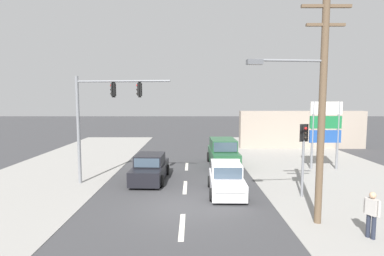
{
  "coord_description": "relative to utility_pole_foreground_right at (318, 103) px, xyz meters",
  "views": [
    {
      "loc": [
        0.37,
        -12.76,
        4.74
      ],
      "look_at": [
        0.4,
        4.0,
        3.12
      ],
      "focal_mm": 28.0,
      "sensor_mm": 36.0,
      "label": 1
    }
  ],
  "objects": [
    {
      "name": "pedestal_signal_right_kerb",
      "position": [
        0.68,
        3.09,
        -2.19
      ],
      "size": [
        0.44,
        0.31,
        3.56
      ],
      "color": "slate",
      "rests_on": "ground"
    },
    {
      "name": "shopfront_wall_far",
      "position": [
        5.97,
        17.71,
        -2.8
      ],
      "size": [
        12.0,
        1.0,
        3.6
      ],
      "primitive_type": "cube",
      "color": "#A39384",
      "rests_on": "ground"
    },
    {
      "name": "lane_dash_mid",
      "position": [
        -5.03,
        4.71,
        -4.6
      ],
      "size": [
        0.2,
        2.4,
        0.01
      ],
      "primitive_type": "cube",
      "color": "silver",
      "rests_on": "ground"
    },
    {
      "name": "ground_plane",
      "position": [
        -5.03,
        1.71,
        -4.6
      ],
      "size": [
        140.0,
        140.0,
        0.0
      ],
      "primitive_type": "plane",
      "color": "#3A3A3D"
    },
    {
      "name": "utility_pole_foreground_right",
      "position": [
        0.0,
        0.0,
        0.0
      ],
      "size": [
        3.78,
        0.57,
        8.5
      ],
      "color": "brown",
      "rests_on": "ground"
    },
    {
      "name": "lane_dash_far",
      "position": [
        -5.03,
        9.71,
        -4.6
      ],
      "size": [
        0.2,
        2.4,
        0.01
      ],
      "primitive_type": "cube",
      "color": "silver",
      "rests_on": "ground"
    },
    {
      "name": "hatchback_oncoming_mid",
      "position": [
        -2.93,
        3.72,
        -3.9
      ],
      "size": [
        1.83,
        3.67,
        1.53
      ],
      "color": "silver",
      "rests_on": "ground"
    },
    {
      "name": "kerb_left_verge",
      "position": [
        -13.53,
        5.71,
        -4.59
      ],
      "size": [
        8.0,
        40.0,
        0.02
      ],
      "primitive_type": "cube",
      "color": "gray",
      "rests_on": "ground"
    },
    {
      "name": "kerb_right_verge",
      "position": [
        3.97,
        3.71,
        -4.59
      ],
      "size": [
        10.0,
        44.0,
        0.02
      ],
      "primitive_type": "cube",
      "color": "gray",
      "rests_on": "ground"
    },
    {
      "name": "traffic_signal_mast",
      "position": [
        -9.69,
        5.32,
        -0.46
      ],
      "size": [
        5.26,
        0.75,
        6.0
      ],
      "color": "slate",
      "rests_on": "ground"
    },
    {
      "name": "pedestrian_at_kerb",
      "position": [
        1.42,
        -1.27,
        -3.68
      ],
      "size": [
        0.37,
        0.5,
        1.63
      ],
      "color": "#232838",
      "rests_on": "ground"
    },
    {
      "name": "lane_dash_near",
      "position": [
        -5.03,
        -0.29,
        -4.6
      ],
      "size": [
        0.2,
        2.4,
        0.01
      ],
      "primitive_type": "cube",
      "color": "silver",
      "rests_on": "ground"
    },
    {
      "name": "shopping_plaza_sign",
      "position": [
        4.27,
        8.84,
        -1.62
      ],
      "size": [
        2.1,
        0.16,
        4.6
      ],
      "color": "slate",
      "rests_on": "ground"
    },
    {
      "name": "sedan_kerbside_parked",
      "position": [
        -7.11,
        6.11,
        -3.9
      ],
      "size": [
        2.01,
        4.3,
        1.56
      ],
      "color": "black",
      "rests_on": "ground"
    },
    {
      "name": "suv_crossing_left",
      "position": [
        -2.43,
        10.09,
        -3.72
      ],
      "size": [
        2.15,
        4.58,
        1.9
      ],
      "color": "#235633",
      "rests_on": "ground"
    }
  ]
}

